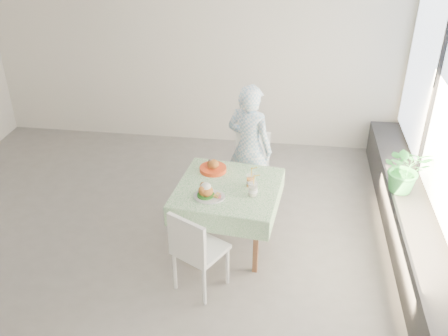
# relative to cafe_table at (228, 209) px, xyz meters

# --- Properties ---
(floor) EXTENTS (6.00, 6.00, 0.00)m
(floor) POSITION_rel_cafe_table_xyz_m (-0.84, 0.04, -0.46)
(floor) COLOR slate
(floor) RESTS_ON ground
(wall_back) EXTENTS (6.00, 0.02, 2.80)m
(wall_back) POSITION_rel_cafe_table_xyz_m (-0.84, 2.54, 0.94)
(wall_back) COLOR beige
(wall_back) RESTS_ON ground
(wall_front) EXTENTS (6.00, 0.02, 2.80)m
(wall_front) POSITION_rel_cafe_table_xyz_m (-0.84, -2.46, 0.94)
(wall_front) COLOR beige
(wall_front) RESTS_ON ground
(window_ledge) EXTENTS (0.40, 4.80, 0.50)m
(window_ledge) POSITION_rel_cafe_table_xyz_m (1.96, 0.04, -0.21)
(window_ledge) COLOR black
(window_ledge) RESTS_ON ground
(cafe_table) EXTENTS (1.14, 1.14, 0.74)m
(cafe_table) POSITION_rel_cafe_table_xyz_m (0.00, 0.00, 0.00)
(cafe_table) COLOR brown
(cafe_table) RESTS_ON ground
(chair_far) EXTENTS (0.45, 0.45, 0.89)m
(chair_far) POSITION_rel_cafe_table_xyz_m (0.18, 0.86, -0.19)
(chair_far) COLOR white
(chair_far) RESTS_ON ground
(chair_near) EXTENTS (0.58, 0.58, 0.90)m
(chair_near) POSITION_rel_cafe_table_xyz_m (-0.18, -0.72, -0.18)
(chair_near) COLOR white
(chair_near) RESTS_ON ground
(diner) EXTENTS (0.68, 0.58, 1.57)m
(diner) POSITION_rel_cafe_table_xyz_m (0.14, 0.81, 0.33)
(diner) COLOR #88B8DA
(diner) RESTS_ON ground
(main_dish) EXTENTS (0.32, 0.32, 0.16)m
(main_dish) POSITION_rel_cafe_table_xyz_m (-0.18, -0.23, 0.34)
(main_dish) COLOR white
(main_dish) RESTS_ON cafe_table
(juice_cup_orange) EXTENTS (0.09, 0.09, 0.27)m
(juice_cup_orange) POSITION_rel_cafe_table_xyz_m (0.23, 0.04, 0.34)
(juice_cup_orange) COLOR white
(juice_cup_orange) RESTS_ON cafe_table
(juice_cup_lemonade) EXTENTS (0.10, 0.10, 0.28)m
(juice_cup_lemonade) POSITION_rel_cafe_table_xyz_m (0.27, -0.13, 0.35)
(juice_cup_lemonade) COLOR white
(juice_cup_lemonade) RESTS_ON cafe_table
(second_dish) EXTENTS (0.29, 0.29, 0.14)m
(second_dish) POSITION_rel_cafe_table_xyz_m (-0.21, 0.30, 0.32)
(second_dish) COLOR red
(second_dish) RESTS_ON cafe_table
(potted_plant) EXTENTS (0.50, 0.44, 0.56)m
(potted_plant) POSITION_rel_cafe_table_xyz_m (1.88, 0.57, 0.32)
(potted_plant) COLOR #2A7E3D
(potted_plant) RESTS_ON window_ledge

